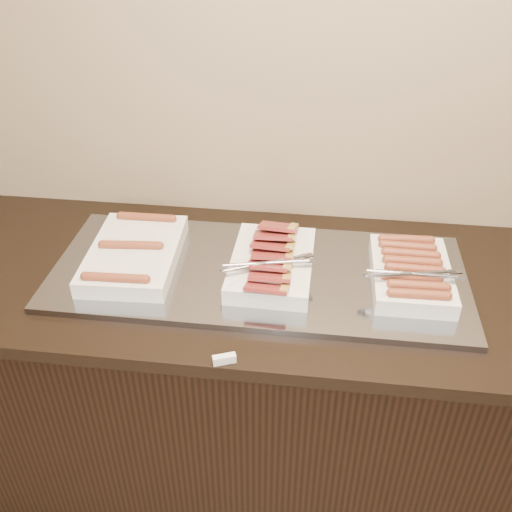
{
  "coord_description": "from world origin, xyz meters",
  "views": [
    {
      "loc": [
        0.15,
        0.8,
        1.9
      ],
      "look_at": [
        -0.02,
        2.13,
        0.97
      ],
      "focal_mm": 40.0,
      "sensor_mm": 36.0,
      "label": 1
    }
  ],
  "objects_px": {
    "dish_left": "(134,254)",
    "dish_right": "(411,273)",
    "dish_center": "(271,263)",
    "warming_tray": "(258,273)",
    "counter": "(262,382)"
  },
  "relations": [
    {
      "from": "dish_left",
      "to": "dish_right",
      "type": "height_order",
      "value": "dish_right"
    },
    {
      "from": "dish_left",
      "to": "dish_center",
      "type": "height_order",
      "value": "dish_center"
    },
    {
      "from": "warming_tray",
      "to": "counter",
      "type": "bearing_deg",
      "value": 0.0
    },
    {
      "from": "counter",
      "to": "dish_left",
      "type": "bearing_deg",
      "value": -180.0
    },
    {
      "from": "dish_left",
      "to": "dish_right",
      "type": "relative_size",
      "value": 1.2
    },
    {
      "from": "dish_left",
      "to": "dish_center",
      "type": "xyz_separation_m",
      "value": [
        0.41,
        -0.0,
        0.01
      ]
    },
    {
      "from": "counter",
      "to": "dish_right",
      "type": "relative_size",
      "value": 6.34
    },
    {
      "from": "warming_tray",
      "to": "dish_left",
      "type": "xyz_separation_m",
      "value": [
        -0.37,
        -0.0,
        0.04
      ]
    },
    {
      "from": "counter",
      "to": "dish_left",
      "type": "distance_m",
      "value": 0.63
    },
    {
      "from": "dish_center",
      "to": "dish_right",
      "type": "bearing_deg",
      "value": 0.82
    },
    {
      "from": "counter",
      "to": "dish_right",
      "type": "xyz_separation_m",
      "value": [
        0.42,
        -0.0,
        0.5
      ]
    },
    {
      "from": "dish_left",
      "to": "dish_center",
      "type": "distance_m",
      "value": 0.41
    },
    {
      "from": "warming_tray",
      "to": "dish_center",
      "type": "distance_m",
      "value": 0.06
    },
    {
      "from": "dish_center",
      "to": "counter",
      "type": "bearing_deg",
      "value": 171.52
    },
    {
      "from": "dish_left",
      "to": "dish_center",
      "type": "bearing_deg",
      "value": -3.38
    }
  ]
}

